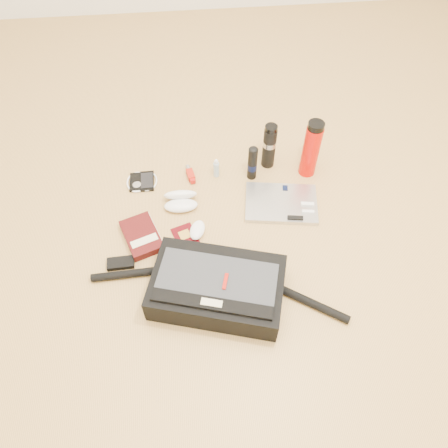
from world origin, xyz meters
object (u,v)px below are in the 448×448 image
(messenger_bag, at_px, (217,287))
(thermos_black, at_px, (269,146))
(thermos_red, at_px, (311,149))
(laptop, at_px, (281,203))
(book, at_px, (142,236))

(messenger_bag, relative_size, thermos_black, 4.14)
(thermos_black, distance_m, thermos_red, 0.19)
(laptop, xyz_separation_m, thermos_black, (-0.02, 0.26, 0.11))
(thermos_black, bearing_deg, book, -147.39)
(messenger_bag, relative_size, thermos_red, 3.30)
(messenger_bag, bearing_deg, book, 150.09)
(messenger_bag, xyz_separation_m, book, (-0.29, 0.30, -0.05))
(thermos_black, bearing_deg, laptop, -85.17)
(laptop, distance_m, thermos_red, 0.28)
(laptop, xyz_separation_m, thermos_red, (0.16, 0.19, 0.14))
(messenger_bag, distance_m, laptop, 0.54)
(messenger_bag, bearing_deg, thermos_red, 67.53)
(messenger_bag, xyz_separation_m, thermos_red, (0.49, 0.62, 0.08))
(book, distance_m, thermos_red, 0.85)
(book, relative_size, thermos_black, 1.01)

